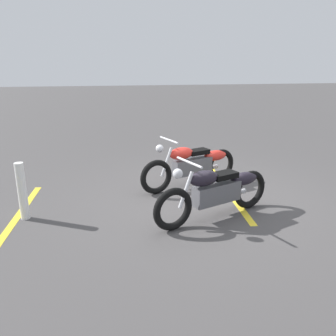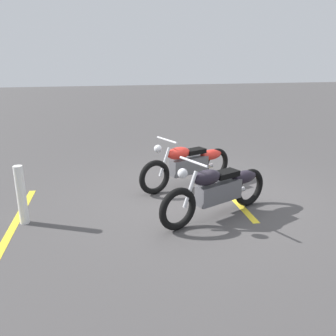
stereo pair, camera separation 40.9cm
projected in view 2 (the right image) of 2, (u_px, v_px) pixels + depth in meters
ground_plane at (207, 199)px, 6.42m from camera, size 60.00×60.00×0.00m
motorcycle_bright_foreground at (189, 163)px, 6.98m from camera, size 2.12×0.94×1.04m
motorcycle_dark_foreground at (219, 189)px, 5.59m from camera, size 2.11×0.96×1.04m
bollard_post at (21, 195)px, 5.32m from camera, size 0.14×0.14×0.94m
parking_stripe_near at (224, 188)px, 6.95m from camera, size 0.31×3.20×0.01m
parking_stripe_mid at (13, 228)px, 5.30m from camera, size 0.31×3.20×0.01m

